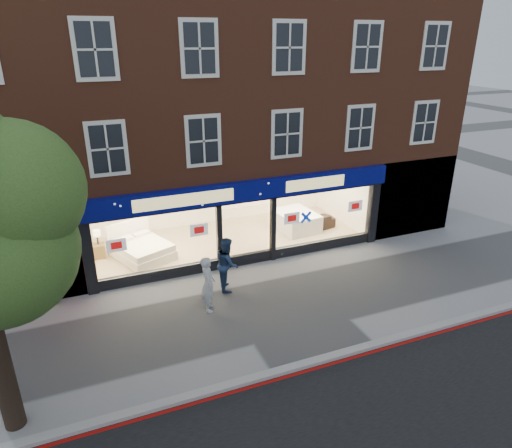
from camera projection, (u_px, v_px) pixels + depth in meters
ground at (281, 304)px, 14.58m from camera, size 120.00×120.00×0.00m
kerb_line at (331, 364)px, 11.93m from camera, size 60.00×0.10×0.01m
kerb_stone at (328, 358)px, 12.08m from camera, size 60.00×0.25×0.12m
showroom_floor at (228, 240)px, 19.06m from camera, size 11.00×4.50×0.10m
building at (210, 71)px, 17.96m from camera, size 19.00×8.26×10.30m
display_bed at (142, 249)px, 17.38m from camera, size 2.43×2.64×1.21m
bedside_table at (99, 251)px, 17.38m from camera, size 0.47×0.47×0.55m
mattress_stack at (296, 221)px, 19.90m from camera, size 1.69×2.06×0.77m
sofa at (311, 223)px, 19.85m from camera, size 2.24×1.24×0.62m
a_board at (46, 295)px, 14.34m from camera, size 0.55×0.36×0.83m
pedestrian_grey at (208, 284)px, 13.98m from camera, size 0.56×0.74×1.82m
pedestrian_blue at (227, 264)px, 15.19m from camera, size 0.88×1.03×1.85m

